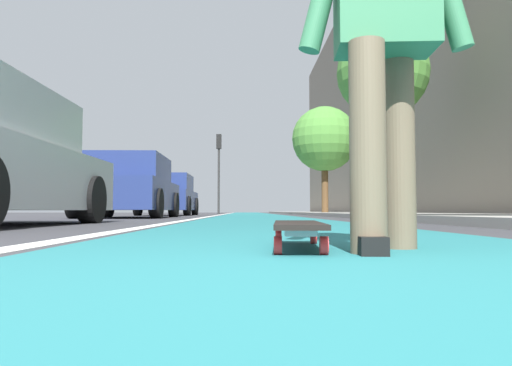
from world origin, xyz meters
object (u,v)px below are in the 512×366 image
Objects in this scene: parked_car_mid at (129,188)px; traffic_light at (219,159)px; skateboard at (298,227)px; street_tree_far at (324,139)px; parked_car_far at (168,196)px; skater_person at (384,24)px; street_tree_mid at (383,74)px.

parked_car_mid is 0.92× the size of traffic_light.
street_tree_far reaches higher than skateboard.
traffic_light reaches higher than parked_car_far.
skater_person is 0.37× the size of traffic_light.
traffic_light reaches higher than skater_person.
skateboard is 0.52× the size of skater_person.
parked_car_mid is at bearing 174.70° from traffic_light.
street_tree_mid reaches higher than parked_car_far.
skater_person reaches higher than parked_car_mid.
skater_person is 0.34× the size of street_tree_mid.
parked_car_mid is 0.84× the size of street_tree_mid.
street_tree_mid reaches higher than traffic_light.
street_tree_mid reaches higher than parked_car_mid.
street_tree_mid is at bearing -16.25° from skater_person.
traffic_light is at bearing -9.27° from parked_car_far.
traffic_light is (24.56, 1.63, 2.94)m from skateboard.
skateboard is at bearing -176.19° from traffic_light.
skateboard is at bearing 161.69° from street_tree_mid.
parked_car_mid is 15.12m from traffic_light.
parked_car_far reaches higher than parked_car_mid.
traffic_light is at bearing 3.81° from skateboard.
skater_person is 0.39× the size of parked_car_far.
skateboard is 0.18× the size of street_tree_far.
skateboard is at bearing 66.71° from skater_person.
street_tree_mid is at bearing -18.31° from skateboard.
parked_car_far is at bearing 170.73° from traffic_light.
street_tree_mid is 1.02× the size of street_tree_far.
skateboard is 10.16m from parked_car_mid.
traffic_light is 15.50m from street_tree_mid.
street_tree_mid is at bearing -133.85° from parked_car_far.
street_tree_mid is at bearing -88.31° from parked_car_mid.
street_tree_mid reaches higher than street_tree_far.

